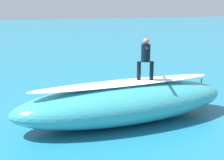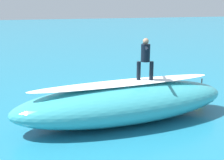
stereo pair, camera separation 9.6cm
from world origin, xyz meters
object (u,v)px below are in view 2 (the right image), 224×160
Objects in this scene: surfboard_riding at (145,81)px; surfboard_paddling at (86,97)px; surfer_paddling at (87,94)px; surfer_riding at (145,56)px; buoy_marker at (201,92)px.

surfboard_riding reaches higher than surfboard_paddling.
surfboard_riding is at bearing -163.75° from surfer_paddling.
surfboard_paddling is 1.43× the size of surfer_paddling.
surfboard_paddling is at bearing -0.00° from surfer_paddling.
surfer_riding reaches higher than buoy_marker.
surfer_riding is at bearing -163.75° from surfer_paddling.
surfer_riding is at bearing -164.28° from surfboard_paddling.
surfer_paddling is 5.64m from buoy_marker.
surfboard_paddling is at bearing -44.99° from surfer_riding.
buoy_marker is at bearing -119.20° from surfboard_paddling.
surfer_paddling is at bearing -44.45° from surfer_riding.
surfboard_riding reaches higher than buoy_marker.
surfer_paddling is at bearing -12.68° from buoy_marker.
surfboard_riding is 1.81× the size of buoy_marker.
surfer_riding is at bearing -62.09° from surfboard_riding.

